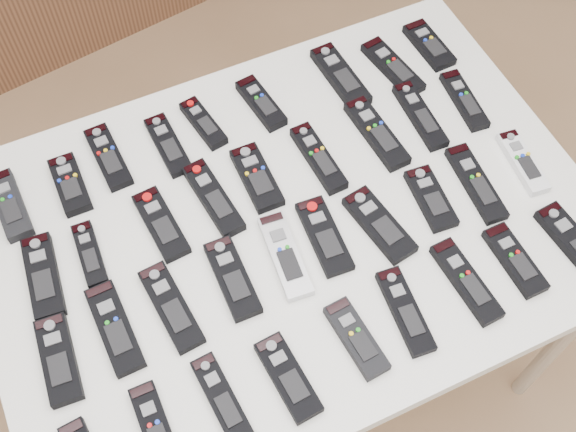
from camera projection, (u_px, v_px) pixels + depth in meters
name	position (u px, v px, depth m)	size (l,w,h in m)	color
ground	(312.00, 388.00, 2.10)	(4.00, 4.00, 0.00)	#8C6947
table	(288.00, 235.00, 1.54)	(1.25, 0.88, 0.78)	white
remote_0	(10.00, 205.00, 1.49)	(0.05, 0.17, 0.02)	black
remote_1	(70.00, 185.00, 1.52)	(0.06, 0.14, 0.02)	black
remote_2	(108.00, 157.00, 1.56)	(0.05, 0.17, 0.02)	black
remote_3	(168.00, 145.00, 1.57)	(0.05, 0.17, 0.02)	black
remote_4	(203.00, 123.00, 1.60)	(0.04, 0.14, 0.02)	black
remote_5	(261.00, 103.00, 1.63)	(0.05, 0.15, 0.02)	black
remote_6	(341.00, 76.00, 1.67)	(0.06, 0.19, 0.02)	black
remote_7	(393.00, 67.00, 1.69)	(0.05, 0.18, 0.02)	black
remote_8	(429.00, 45.00, 1.72)	(0.06, 0.15, 0.02)	black
remote_9	(43.00, 277.00, 1.41)	(0.06, 0.18, 0.02)	black
remote_10	(90.00, 255.00, 1.43)	(0.04, 0.14, 0.02)	black
remote_11	(161.00, 224.00, 1.47)	(0.06, 0.17, 0.02)	black
remote_12	(213.00, 198.00, 1.50)	(0.05, 0.19, 0.02)	black
remote_13	(257.00, 178.00, 1.53)	(0.06, 0.16, 0.02)	black
remote_14	(318.00, 158.00, 1.55)	(0.05, 0.18, 0.02)	black
remote_15	(377.00, 133.00, 1.59)	(0.05, 0.20, 0.02)	black
remote_16	(420.00, 115.00, 1.61)	(0.05, 0.19, 0.02)	black
remote_17	(464.00, 100.00, 1.64)	(0.04, 0.17, 0.02)	black
remote_18	(59.00, 360.00, 1.32)	(0.06, 0.17, 0.02)	black
remote_19	(115.00, 328.00, 1.35)	(0.06, 0.19, 0.02)	black
remote_20	(171.00, 307.00, 1.38)	(0.06, 0.19, 0.02)	black
remote_21	(233.00, 278.00, 1.41)	(0.06, 0.17, 0.02)	black
remote_22	(285.00, 255.00, 1.43)	(0.05, 0.19, 0.02)	#B7B7BC
remote_23	(324.00, 236.00, 1.46)	(0.06, 0.18, 0.02)	black
remote_24	(379.00, 225.00, 1.47)	(0.06, 0.18, 0.02)	black
remote_25	(431.00, 198.00, 1.50)	(0.06, 0.15, 0.02)	black
remote_26	(476.00, 183.00, 1.52)	(0.05, 0.19, 0.02)	black
remote_27	(523.00, 162.00, 1.55)	(0.04, 0.16, 0.02)	silver
remote_29	(156.00, 430.00, 1.26)	(0.05, 0.17, 0.02)	black
remote_30	(222.00, 400.00, 1.28)	(0.05, 0.18, 0.02)	black
remote_31	(288.00, 377.00, 1.30)	(0.06, 0.17, 0.02)	black
remote_32	(356.00, 338.00, 1.34)	(0.05, 0.16, 0.02)	black
remote_33	(405.00, 311.00, 1.37)	(0.05, 0.18, 0.02)	black
remote_34	(466.00, 281.00, 1.40)	(0.05, 0.19, 0.02)	black
remote_35	(515.00, 260.00, 1.43)	(0.05, 0.16, 0.02)	black
remote_36	(575.00, 244.00, 1.44)	(0.05, 0.19, 0.02)	black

